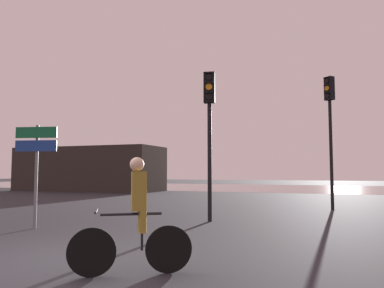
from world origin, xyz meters
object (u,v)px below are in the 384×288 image
at_px(distant_building, 89,169).
at_px(traffic_light_center, 209,117).
at_px(direction_sign_post, 36,157).
at_px(traffic_light_far_right, 330,118).
at_px(cyclist, 136,215).

height_order(distant_building, traffic_light_center, traffic_light_center).
relative_size(traffic_light_center, direction_sign_post, 1.66).
height_order(traffic_light_far_right, cyclist, traffic_light_far_right).
xyz_separation_m(distant_building, traffic_light_far_right, (17.11, -8.67, 1.85)).
distance_m(traffic_light_center, direction_sign_post, 4.80).
distance_m(traffic_light_far_right, direction_sign_post, 10.41).
bearing_deg(cyclist, traffic_light_far_right, -45.78).
distance_m(distant_building, traffic_light_far_right, 19.27).
height_order(traffic_light_far_right, traffic_light_center, traffic_light_far_right).
bearing_deg(cyclist, distant_building, 5.51).
bearing_deg(traffic_light_far_right, direction_sign_post, 86.44).
xyz_separation_m(traffic_light_center, direction_sign_post, (-3.70, -2.82, -1.22)).
relative_size(distant_building, cyclist, 6.82).
relative_size(distant_building, traffic_light_far_right, 2.20).
bearing_deg(direction_sign_post, traffic_light_center, -156.72).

